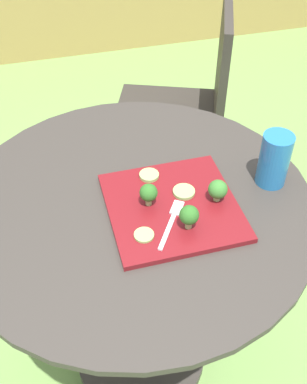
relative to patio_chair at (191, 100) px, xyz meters
name	(u,v)px	position (x,y,z in m)	size (l,w,h in m)	color
ground_plane	(141,355)	(-0.40, -0.73, -0.53)	(12.00, 12.00, 0.00)	#70994C
patio_table	(138,272)	(-0.40, -0.73, -0.05)	(0.87, 0.87, 0.76)	#38332D
patio_chair	(191,100)	(0.00, 0.00, 0.00)	(0.57, 0.57, 0.90)	#332D28
salad_plate	(172,207)	(-0.32, -0.79, 0.24)	(0.30, 0.30, 0.01)	maroon
drinking_glass	(274,162)	(-0.06, -0.76, 0.29)	(0.07, 0.07, 0.14)	#236BA8
fork	(172,220)	(-0.34, -0.83, 0.25)	(0.10, 0.14, 0.00)	silver
broccoli_floret_0	(218,190)	(-0.22, -0.80, 0.28)	(0.05, 0.05, 0.06)	#99B770
broccoli_floret_1	(149,193)	(-0.38, -0.77, 0.28)	(0.04, 0.04, 0.06)	#99B770
broccoli_floret_2	(189,215)	(-0.31, -0.86, 0.28)	(0.04, 0.04, 0.06)	#99B770
cucumber_slice_0	(144,235)	(-0.41, -0.86, 0.25)	(0.04, 0.04, 0.01)	#8EB766
cucumber_slice_1	(149,175)	(-0.35, -0.68, 0.25)	(0.05, 0.05, 0.01)	#8EB766
cucumber_slice_2	(184,192)	(-0.28, -0.76, 0.25)	(0.05, 0.05, 0.01)	#8EB766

